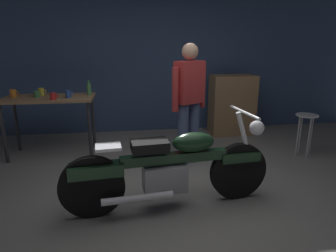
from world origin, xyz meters
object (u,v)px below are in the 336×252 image
object	(u,v)px
motorcycle	(171,167)
mug_blue_enamel	(68,94)
mug_orange_travel	(13,93)
wooden_dresser	(232,105)
mug_green_speckled	(37,94)
person_standing	(189,99)
shop_stool	(306,124)
mug_yellow_tall	(41,92)
bottle	(89,89)
mug_red_diner	(53,96)

from	to	relation	value
motorcycle	mug_blue_enamel	size ratio (longest dim) A/B	19.84
mug_blue_enamel	mug_orange_travel	size ratio (longest dim) A/B	0.89
wooden_dresser	mug_green_speckled	size ratio (longest dim) A/B	9.97
motorcycle	person_standing	world-z (taller)	person_standing
shop_stool	mug_orange_travel	bearing A→B (deg)	171.71
person_standing	mug_blue_enamel	world-z (taller)	person_standing
mug_yellow_tall	bottle	xyz separation A→B (m)	(0.71, -0.07, 0.04)
motorcycle	wooden_dresser	bearing A→B (deg)	52.38
mug_blue_enamel	person_standing	bearing A→B (deg)	-16.49
shop_stool	wooden_dresser	distance (m)	1.43
mug_green_speckled	mug_orange_travel	bearing A→B (deg)	170.53
person_standing	bottle	size ratio (longest dim) A/B	6.93
mug_green_speckled	motorcycle	bearing A→B (deg)	-45.56
mug_green_speckled	mug_red_diner	distance (m)	0.36
mug_blue_enamel	mug_orange_travel	bearing A→B (deg)	168.56
motorcycle	person_standing	size ratio (longest dim) A/B	1.31
mug_green_speckled	mug_red_diner	xyz separation A→B (m)	(0.28, -0.23, 0.00)
mug_red_diner	motorcycle	bearing A→B (deg)	-46.66
person_standing	wooden_dresser	distance (m)	1.72
mug_yellow_tall	mug_orange_travel	world-z (taller)	same
shop_stool	mug_blue_enamel	world-z (taller)	mug_blue_enamel
mug_red_diner	bottle	world-z (taller)	bottle
shop_stool	wooden_dresser	xyz separation A→B (m)	(-0.71, 1.24, 0.05)
mug_yellow_tall	mug_red_diner	size ratio (longest dim) A/B	1.06
shop_stool	mug_yellow_tall	world-z (taller)	mug_yellow_tall
bottle	person_standing	bearing A→B (deg)	-25.90
shop_stool	bottle	world-z (taller)	bottle
motorcycle	mug_blue_enamel	xyz separation A→B (m)	(-1.26, 1.65, 0.51)
mug_blue_enamel	mug_red_diner	size ratio (longest dim) A/B	0.97
wooden_dresser	mug_blue_enamel	size ratio (longest dim) A/B	9.98
mug_yellow_tall	bottle	distance (m)	0.72
mug_orange_travel	mug_blue_enamel	bearing A→B (deg)	-11.44
person_standing	shop_stool	distance (m)	1.86
shop_stool	mug_red_diner	xyz separation A→B (m)	(-3.67, 0.34, 0.45)
wooden_dresser	mug_yellow_tall	distance (m)	3.28
person_standing	bottle	distance (m)	1.56
mug_yellow_tall	bottle	world-z (taller)	bottle
wooden_dresser	mug_blue_enamel	xyz separation A→B (m)	(-2.78, -0.78, 0.40)
motorcycle	bottle	xyz separation A→B (m)	(-0.98, 1.84, 0.55)
motorcycle	bottle	distance (m)	2.15
mug_blue_enamel	bottle	bearing A→B (deg)	34.18
mug_yellow_tall	mug_red_diner	world-z (taller)	mug_yellow_tall
wooden_dresser	mug_red_diner	size ratio (longest dim) A/B	9.66
person_standing	mug_orange_travel	bearing A→B (deg)	-43.93
wooden_dresser	mug_orange_travel	size ratio (longest dim) A/B	8.93
bottle	mug_red_diner	bearing A→B (deg)	-146.21
motorcycle	mug_green_speckled	size ratio (longest dim) A/B	19.82
mug_orange_travel	bottle	world-z (taller)	bottle
shop_stool	mug_red_diner	size ratio (longest dim) A/B	5.62
person_standing	mug_orange_travel	xyz separation A→B (m)	(-2.49, 0.66, 0.03)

